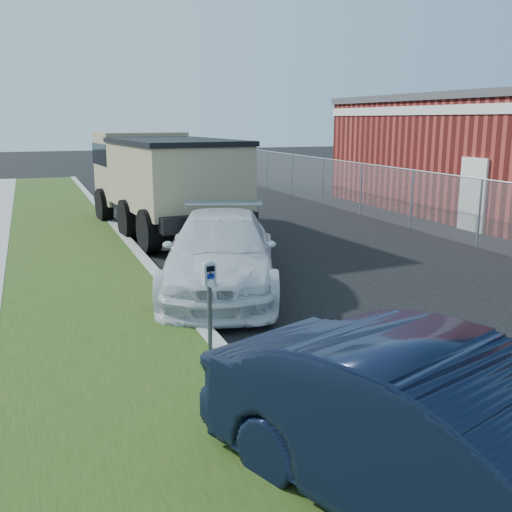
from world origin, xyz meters
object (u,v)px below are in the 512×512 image
object	(u,v)px
navy_sedan	(451,444)
white_wagon	(220,252)
dump_truck	(162,177)
parking_meter	(209,286)

from	to	relation	value
navy_sedan	white_wagon	bearing A→B (deg)	65.26
white_wagon	navy_sedan	xyz separation A→B (m)	(-0.40, -7.48, 0.01)
white_wagon	navy_sedan	size ratio (longest dim) A/B	1.13
navy_sedan	dump_truck	size ratio (longest dim) A/B	0.60
white_wagon	navy_sedan	world-z (taller)	navy_sedan
dump_truck	white_wagon	bearing A→B (deg)	-98.16
white_wagon	dump_truck	world-z (taller)	dump_truck
white_wagon	dump_truck	bearing A→B (deg)	106.86
parking_meter	white_wagon	bearing A→B (deg)	64.65
white_wagon	dump_truck	xyz separation A→B (m)	(0.32, 6.82, 0.88)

